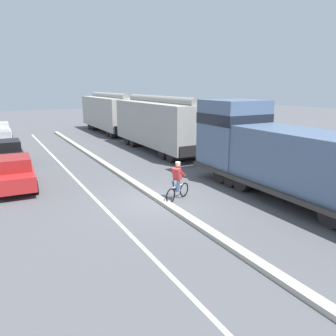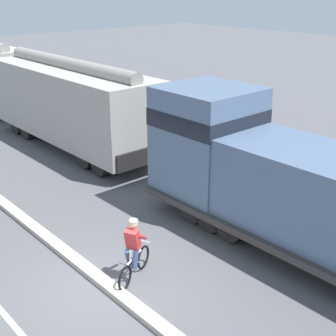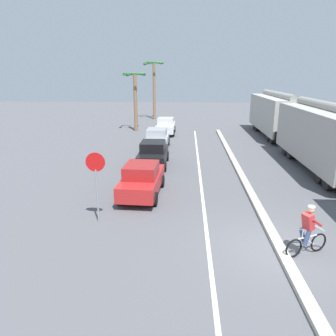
% 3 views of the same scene
% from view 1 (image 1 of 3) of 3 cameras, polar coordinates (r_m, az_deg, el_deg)
% --- Properties ---
extents(ground_plane, '(120.00, 120.00, 0.00)m').
position_cam_1_polar(ground_plane, '(14.45, -1.53, -5.75)').
color(ground_plane, '#56565B').
extents(median_curb, '(0.36, 36.00, 0.16)m').
position_cam_1_polar(median_curb, '(19.72, -9.54, -0.22)').
color(median_curb, '#B2AD9E').
rests_on(median_curb, ground).
extents(lane_stripe, '(0.14, 36.00, 0.01)m').
position_cam_1_polar(lane_stripe, '(19.12, -16.32, -1.30)').
color(lane_stripe, silver).
rests_on(lane_stripe, ground).
extents(locomotive, '(3.10, 11.61, 4.20)m').
position_cam_1_polar(locomotive, '(15.39, 19.63, 1.62)').
color(locomotive, slate).
rests_on(locomotive, ground).
extents(hopper_car_lead, '(2.90, 10.60, 4.18)m').
position_cam_1_polar(hopper_car_lead, '(24.99, -1.56, 7.66)').
color(hopper_car_lead, '#A3A199').
rests_on(hopper_car_lead, ground).
extents(hopper_car_middle, '(2.90, 10.60, 4.18)m').
position_cam_1_polar(hopper_car_middle, '(35.65, -10.23, 9.41)').
color(hopper_car_middle, '#A9A69F').
rests_on(hopper_car_middle, ground).
extents(parked_car_red, '(1.99, 4.28, 1.62)m').
position_cam_1_polar(parked_car_red, '(17.51, -25.17, -0.76)').
color(parked_car_red, red).
rests_on(parked_car_red, ground).
extents(parked_car_black, '(1.84, 4.20, 1.62)m').
position_cam_1_polar(parked_car_black, '(22.82, -26.17, 2.36)').
color(parked_car_black, black).
rests_on(parked_car_black, ground).
extents(parked_car_silver, '(1.84, 4.20, 1.62)m').
position_cam_1_polar(parked_car_silver, '(27.78, -27.20, 4.13)').
color(parked_car_silver, '#B7BABF').
rests_on(parked_car_silver, ground).
extents(parked_car_white, '(1.85, 4.21, 1.62)m').
position_cam_1_polar(parked_car_white, '(34.30, -27.21, 5.77)').
color(parked_car_white, silver).
rests_on(parked_car_white, ground).
extents(cyclist, '(1.57, 0.81, 1.71)m').
position_cam_1_polar(cyclist, '(14.33, 1.65, -2.48)').
color(cyclist, black).
rests_on(cyclist, ground).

